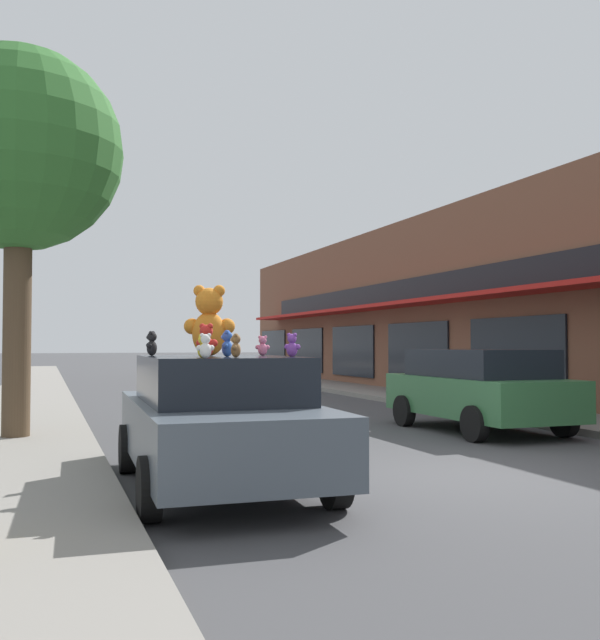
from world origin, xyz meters
TOP-DOWN VIEW (x-y plane):
  - ground_plane at (0.00, 0.00)m, footprint 260.00×260.00m
  - sidewalk_near at (-5.40, 0.00)m, footprint 2.33×90.00m
  - plush_art_car at (-3.11, 0.21)m, footprint 2.19×4.47m
  - teddy_bear_giant at (-3.17, 0.51)m, footprint 0.65×0.47m
  - teddy_bear_blue at (-3.10, -0.14)m, footprint 0.17×0.23m
  - teddy_bear_white at (-3.51, -0.90)m, footprint 0.19×0.12m
  - teddy_bear_pink at (-2.47, 0.56)m, footprint 0.19×0.13m
  - teddy_bear_brown at (-3.12, -0.57)m, footprint 0.14×0.20m
  - teddy_bear_purple at (-2.41, -0.37)m, footprint 0.18×0.18m
  - teddy_bear_yellow at (-3.50, -0.68)m, footprint 0.14×0.18m
  - teddy_bear_black at (-3.79, 0.92)m, footprint 0.18×0.23m
  - teddy_bear_red at (-3.37, -0.30)m, footprint 0.25×0.25m
  - parked_car_far_center at (2.88, 3.84)m, footprint 2.08×4.11m
  - street_tree at (-5.48, 4.95)m, footprint 3.47×3.47m

SIDE VIEW (x-z plane):
  - ground_plane at x=0.00m, z-range 0.00..0.00m
  - sidewalk_near at x=-5.40m, z-range 0.00..0.14m
  - plush_art_car at x=-3.11m, z-range 0.04..1.58m
  - parked_car_far_center at x=2.88m, z-range 0.06..1.64m
  - teddy_bear_yellow at x=-3.50m, z-range 1.54..1.78m
  - teddy_bear_pink at x=-2.47m, z-range 1.54..1.79m
  - teddy_bear_white at x=-3.51m, z-range 1.54..1.79m
  - teddy_bear_brown at x=-3.12m, z-range 1.54..1.80m
  - teddy_bear_purple at x=-2.41m, z-range 1.54..1.81m
  - teddy_bear_blue at x=-3.10m, z-range 1.54..1.84m
  - teddy_bear_black at x=-3.79m, z-range 1.54..1.84m
  - teddy_bear_red at x=-3.37m, z-range 1.54..1.91m
  - teddy_bear_giant at x=-3.17m, z-range 1.53..2.39m
  - street_tree at x=-5.48m, z-range 1.65..8.26m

